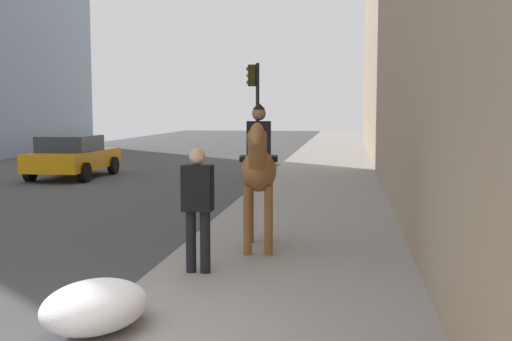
# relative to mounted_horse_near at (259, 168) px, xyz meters

# --- Properties ---
(mounted_horse_near) EXTENTS (2.15, 0.73, 2.32)m
(mounted_horse_near) POSITION_rel_mounted_horse_near_xyz_m (0.00, 0.00, 0.00)
(mounted_horse_near) COLOR brown
(mounted_horse_near) RESTS_ON sidewalk_slab
(pedestrian_greeting) EXTENTS (0.27, 0.41, 1.70)m
(pedestrian_greeting) POSITION_rel_mounted_horse_near_xyz_m (-1.53, 0.62, -0.32)
(pedestrian_greeting) COLOR black
(pedestrian_greeting) RESTS_ON sidewalk_slab
(car_near_lane) EXTENTS (4.07, 2.10, 1.44)m
(car_near_lane) POSITION_rel_mounted_horse_near_xyz_m (10.39, 7.81, -0.67)
(car_near_lane) COLOR orange
(car_near_lane) RESTS_ON ground
(traffic_light_near_curb) EXTENTS (0.20, 0.44, 3.81)m
(traffic_light_near_curb) POSITION_rel_mounted_horse_near_xyz_m (10.85, 1.67, 1.14)
(traffic_light_near_curb) COLOR black
(traffic_light_near_curb) RESTS_ON ground
(snow_pile_near) EXTENTS (1.34, 1.03, 0.46)m
(snow_pile_near) POSITION_rel_mounted_horse_near_xyz_m (-3.82, 1.14, -1.06)
(snow_pile_near) COLOR white
(snow_pile_near) RESTS_ON sidewalk_slab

